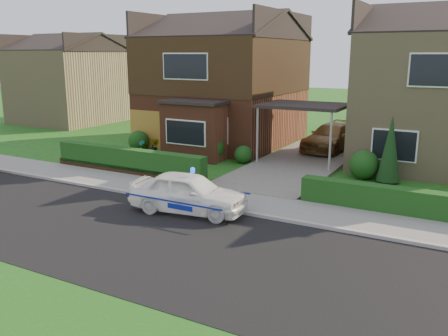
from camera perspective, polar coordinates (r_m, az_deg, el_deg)
The scene contains 23 objects.
ground at distance 13.21m, azimuth -7.03°, elevation -8.82°, with size 120.00×120.00×0.00m, color #184F15.
road at distance 13.21m, azimuth -7.03°, elevation -8.82°, with size 60.00×6.00×0.02m, color black.
kerb at distance 15.60m, azimuth -0.49°, elevation -4.91°, with size 60.00×0.16×0.12m, color #9E9993.
sidewalk at distance 16.48m, azimuth 1.29°, elevation -3.93°, with size 60.00×2.00×0.10m, color slate.
grass_verge at distance 10.04m, azimuth -24.71°, elevation -17.73°, with size 60.00×4.00×0.01m, color #184F15.
driveway at distance 22.62m, azimuth 9.37°, elevation 0.78°, with size 3.80×12.00×0.12m, color #666059.
house_left at distance 27.11m, azimuth 0.01°, elevation 11.07°, with size 7.50×9.53×7.25m.
carport_link at distance 22.15m, azimuth 9.59°, elevation 7.31°, with size 3.80×3.00×2.77m.
garage_door at distance 25.45m, azimuth -9.19°, elevation 4.48°, with size 2.20×0.10×2.10m, color brown.
dwarf_wall at distance 20.56m, azimuth -11.62°, elevation -0.27°, with size 7.70×0.25×0.36m, color brown.
hedge_left at distance 20.71m, azimuth -11.33°, elevation -0.67°, with size 7.50×0.55×0.90m, color #173C13.
hedge_right at distance 16.08m, azimuth 22.26°, elevation -5.62°, with size 7.50×0.55×0.80m, color #173C13.
shrub_left_far at distance 25.33m, azimuth -10.23°, elevation 3.22°, with size 1.08×1.08×1.08m, color #173C13.
shrub_left_mid at distance 22.62m, azimuth -1.63°, elevation 2.51°, with size 1.32×1.32×1.32m, color #173C13.
shrub_left_near at distance 22.18m, azimuth 2.34°, elevation 1.65°, with size 0.84×0.84×0.84m, color #173C13.
shrub_right_near at distance 20.16m, azimuth 16.49°, elevation 0.40°, with size 1.20×1.20×1.20m, color #173C13.
conifer_a at distance 19.65m, azimuth 19.34°, elevation 1.94°, with size 0.90×0.90×2.60m, color black.
neighbour_left at distance 37.62m, azimuth -17.98°, elevation 9.29°, with size 6.50×7.00×5.20m, color tan.
police_car at distance 15.28m, azimuth -4.32°, elevation -3.01°, with size 3.53×4.00×1.47m.
driveway_car at distance 25.32m, azimuth 12.81°, elevation 3.66°, with size 1.87×4.60×1.33m, color brown.
potted_plant_a at distance 24.62m, azimuth -9.86°, elevation 2.48°, with size 0.36×0.25×0.69m, color gray.
potted_plant_b at distance 24.12m, azimuth -8.37°, elevation 2.49°, with size 0.46×0.37×0.84m, color gray.
potted_plant_c at distance 19.16m, azimuth -2.72°, elevation -0.33°, with size 0.45×0.45×0.81m, color gray.
Camera 1 is at (7.22, -9.86, 5.02)m, focal length 38.00 mm.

